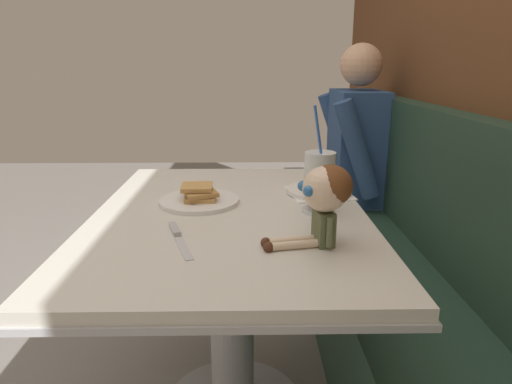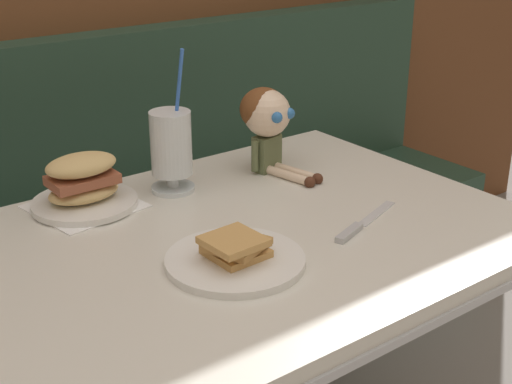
{
  "view_description": "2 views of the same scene",
  "coord_description": "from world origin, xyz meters",
  "px_view_note": "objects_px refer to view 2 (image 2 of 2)",
  "views": [
    {
      "loc": [
        1.25,
        0.24,
        1.17
      ],
      "look_at": [
        0.12,
        0.26,
        0.83
      ],
      "focal_mm": 31.08,
      "sensor_mm": 36.0,
      "label": 1
    },
    {
      "loc": [
        -0.74,
        -0.85,
        1.35
      ],
      "look_at": [
        0.01,
        0.14,
        0.84
      ],
      "focal_mm": 50.9,
      "sensor_mm": 36.0,
      "label": 2
    }
  ],
  "objects_px": {
    "toast_plate": "(235,256)",
    "seated_doll": "(267,118)",
    "milkshake_glass": "(171,146)",
    "butter_knife": "(357,227)",
    "sandwich_plate": "(83,186)"
  },
  "relations": [
    {
      "from": "milkshake_glass",
      "to": "sandwich_plate",
      "type": "distance_m",
      "value": 0.21
    },
    {
      "from": "butter_knife",
      "to": "seated_doll",
      "type": "bearing_deg",
      "value": 80.66
    },
    {
      "from": "toast_plate",
      "to": "seated_doll",
      "type": "xyz_separation_m",
      "value": [
        0.33,
        0.34,
        0.11
      ]
    },
    {
      "from": "toast_plate",
      "to": "seated_doll",
      "type": "bearing_deg",
      "value": 45.3
    },
    {
      "from": "seated_doll",
      "to": "toast_plate",
      "type": "bearing_deg",
      "value": -134.7
    },
    {
      "from": "toast_plate",
      "to": "butter_knife",
      "type": "height_order",
      "value": "toast_plate"
    },
    {
      "from": "sandwich_plate",
      "to": "seated_doll",
      "type": "bearing_deg",
      "value": -7.59
    },
    {
      "from": "milkshake_glass",
      "to": "butter_knife",
      "type": "bearing_deg",
      "value": -64.98
    },
    {
      "from": "butter_knife",
      "to": "toast_plate",
      "type": "bearing_deg",
      "value": 174.01
    },
    {
      "from": "sandwich_plate",
      "to": "seated_doll",
      "type": "distance_m",
      "value": 0.45
    },
    {
      "from": "toast_plate",
      "to": "sandwich_plate",
      "type": "distance_m",
      "value": 0.41
    },
    {
      "from": "seated_doll",
      "to": "milkshake_glass",
      "type": "bearing_deg",
      "value": 173.98
    },
    {
      "from": "toast_plate",
      "to": "milkshake_glass",
      "type": "distance_m",
      "value": 0.38
    },
    {
      "from": "butter_knife",
      "to": "seated_doll",
      "type": "distance_m",
      "value": 0.39
    },
    {
      "from": "sandwich_plate",
      "to": "seated_doll",
      "type": "height_order",
      "value": "seated_doll"
    }
  ]
}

